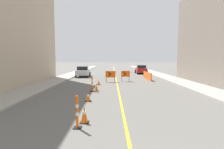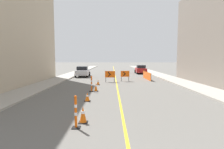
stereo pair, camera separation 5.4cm
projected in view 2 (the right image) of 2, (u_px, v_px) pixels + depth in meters
lane_stripe at (115, 73)px, 34.02m from camera, size 0.12×66.78×0.01m
sidewalk_left at (77, 73)px, 34.04m from camera, size 2.58×66.78×0.13m
sidewalk_right at (153, 73)px, 33.98m from camera, size 2.58×66.78×0.13m
traffic_cone_second at (84, 114)px, 7.35m from camera, size 0.37×0.37×0.71m
traffic_cone_third at (88, 97)px, 11.12m from camera, size 0.38×0.38×0.56m
traffic_cone_fourth at (97, 87)px, 14.64m from camera, size 0.33×0.33×0.71m
traffic_cone_fifth at (99, 82)px, 18.24m from camera, size 0.35×0.35×0.57m
delineator_post_front at (77, 114)px, 6.76m from camera, size 0.32×0.32×1.29m
delineator_post_rear at (92, 85)px, 14.44m from camera, size 0.35×0.35×1.30m
arrow_barricade_primary at (111, 75)px, 20.33m from camera, size 1.17×0.10×1.30m
arrow_barricade_secondary at (126, 74)px, 21.09m from camera, size 1.05×0.14×1.28m
safety_mesh_fence at (148, 76)px, 23.37m from camera, size 0.12×4.89×0.98m
parked_car_curb_near at (83, 71)px, 26.91m from camera, size 2.01×4.38×1.59m
parked_car_curb_mid at (141, 69)px, 32.49m from camera, size 2.02×4.39×1.59m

